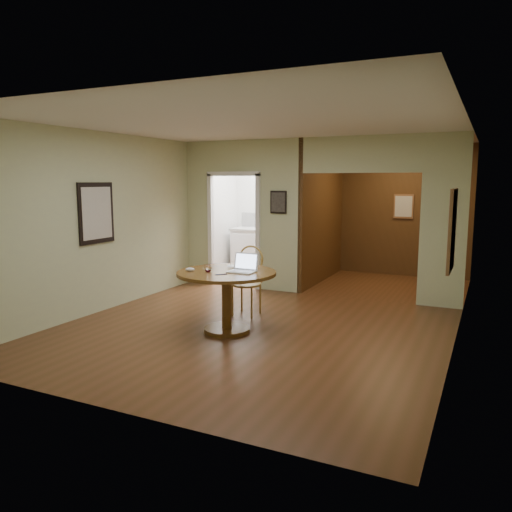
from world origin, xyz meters
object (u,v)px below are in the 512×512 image
at_px(chair, 248,276).
at_px(closed_laptop, 240,267).
at_px(dining_table, 227,287).
at_px(open_laptop, 244,267).

xyz_separation_m(chair, closed_laptop, (0.19, -0.64, 0.25)).
xyz_separation_m(dining_table, closed_laptop, (0.05, 0.28, 0.22)).
height_order(chair, open_laptop, open_laptop).
xyz_separation_m(open_laptop, closed_laptop, (-0.16, 0.20, -0.05)).
distance_m(dining_table, chair, 0.93).
bearing_deg(closed_laptop, open_laptop, -67.14).
distance_m(open_laptop, closed_laptop, 0.26).
distance_m(dining_table, closed_laptop, 0.36).
xyz_separation_m(dining_table, open_laptop, (0.21, 0.08, 0.27)).
relative_size(open_laptop, closed_laptop, 0.95).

